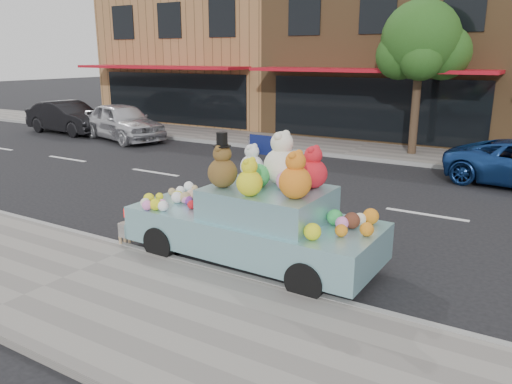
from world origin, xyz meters
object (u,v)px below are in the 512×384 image
Objects in this scene: street_tree at (422,47)px; car_dark at (68,117)px; art_car at (256,217)px; car_silver at (123,122)px.

car_dark is at bearing -170.06° from street_tree.
car_dark is 16.97m from art_car.
car_silver is (-11.27, -2.69, -2.93)m from street_tree.
car_dark is (-14.79, -2.59, -2.97)m from street_tree.
art_car reaches higher than car_silver.
art_car is at bearing -115.25° from car_dark.
street_tree is 15.31m from car_dark.
street_tree is 1.15× the size of art_car.
street_tree reaches higher than art_car.
art_car is at bearing -109.53° from car_silver.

